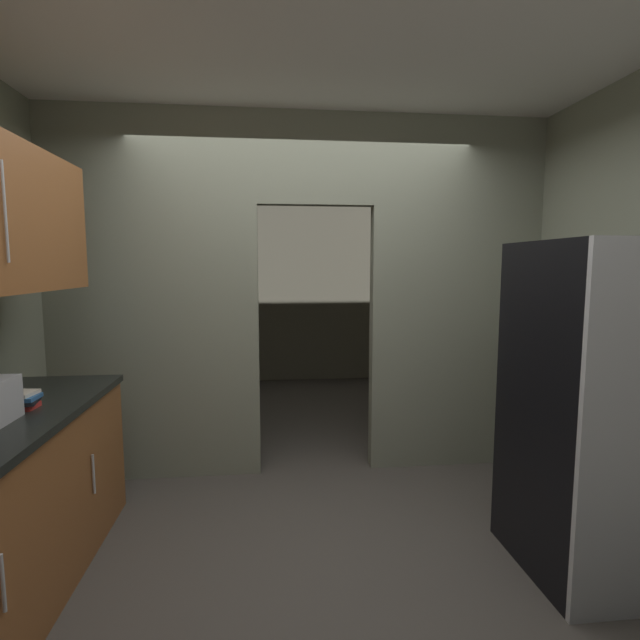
% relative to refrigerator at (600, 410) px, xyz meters
% --- Properties ---
extents(ground, '(20.00, 20.00, 0.00)m').
position_rel_refrigerator_xyz_m(ground, '(-1.42, 0.18, -0.86)').
color(ground, '#47423D').
extents(kitchen_overhead_slab, '(4.12, 6.46, 0.06)m').
position_rel_refrigerator_xyz_m(kitchen_overhead_slab, '(-1.42, 0.55, 1.88)').
color(kitchen_overhead_slab, silver).
extents(kitchen_partition, '(3.72, 0.12, 2.71)m').
position_rel_refrigerator_xyz_m(kitchen_partition, '(-1.44, 1.41, 0.57)').
color(kitchen_partition, gray).
rests_on(kitchen_partition, ground).
extents(adjoining_room_shell, '(3.72, 3.09, 2.71)m').
position_rel_refrigerator_xyz_m(adjoining_room_shell, '(-1.42, 3.51, 0.50)').
color(adjoining_room_shell, gray).
rests_on(adjoining_room_shell, ground).
extents(refrigerator, '(0.74, 0.79, 1.72)m').
position_rel_refrigerator_xyz_m(refrigerator, '(0.00, 0.00, 0.00)').
color(refrigerator, black).
rests_on(refrigerator, ground).
extents(book_stack, '(0.15, 0.17, 0.08)m').
position_rel_refrigerator_xyz_m(book_stack, '(-2.91, 0.25, 0.07)').
color(book_stack, red).
rests_on(book_stack, lower_cabinet_run).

